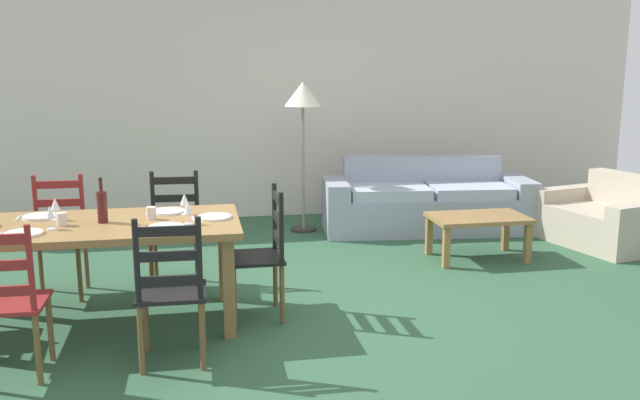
# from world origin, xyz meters

# --- Properties ---
(ground_plane) EXTENTS (9.60, 9.60, 0.02)m
(ground_plane) POSITION_xyz_m (0.00, 0.00, -0.01)
(ground_plane) COLOR #2E563B
(wall_far) EXTENTS (9.60, 0.16, 2.70)m
(wall_far) POSITION_xyz_m (0.00, 3.30, 1.35)
(wall_far) COLOR beige
(wall_far) RESTS_ON ground_plane
(dining_table) EXTENTS (1.90, 0.96, 0.75)m
(dining_table) POSITION_xyz_m (-1.41, -0.08, 0.66)
(dining_table) COLOR olive
(dining_table) RESTS_ON ground_plane
(dining_chair_near_left) EXTENTS (0.43, 0.41, 0.96)m
(dining_chair_near_left) POSITION_xyz_m (-1.87, -0.84, 0.48)
(dining_chair_near_left) COLOR maroon
(dining_chair_near_left) RESTS_ON ground_plane
(dining_chair_near_right) EXTENTS (0.43, 0.41, 0.96)m
(dining_chair_near_right) POSITION_xyz_m (-0.93, -0.82, 0.48)
(dining_chair_near_right) COLOR black
(dining_chair_near_right) RESTS_ON ground_plane
(dining_chair_far_left) EXTENTS (0.42, 0.40, 0.96)m
(dining_chair_far_left) POSITION_xyz_m (-1.84, 0.69, 0.48)
(dining_chair_far_left) COLOR maroon
(dining_chair_far_left) RESTS_ON ground_plane
(dining_chair_far_right) EXTENTS (0.44, 0.42, 0.96)m
(dining_chair_far_right) POSITION_xyz_m (-0.93, 0.71, 0.48)
(dining_chair_far_right) COLOR black
(dining_chair_far_right) RESTS_ON ground_plane
(dining_chair_head_east) EXTENTS (0.40, 0.42, 0.96)m
(dining_chair_head_east) POSITION_xyz_m (-0.29, -0.10, 0.48)
(dining_chair_head_east) COLOR black
(dining_chair_head_east) RESTS_ON ground_plane
(dinner_plate_near_left) EXTENTS (0.24, 0.24, 0.02)m
(dinner_plate_near_left) POSITION_xyz_m (-1.86, -0.33, 0.76)
(dinner_plate_near_left) COLOR white
(dinner_plate_near_left) RESTS_ON dining_table
(dinner_plate_near_right) EXTENTS (0.24, 0.24, 0.02)m
(dinner_plate_near_right) POSITION_xyz_m (-0.96, -0.33, 0.76)
(dinner_plate_near_right) COLOR white
(dinner_plate_near_right) RESTS_ON dining_table
(fork_near_right) EXTENTS (0.02, 0.17, 0.01)m
(fork_near_right) POSITION_xyz_m (-1.11, -0.33, 0.75)
(fork_near_right) COLOR silver
(fork_near_right) RESTS_ON dining_table
(dinner_plate_far_left) EXTENTS (0.24, 0.24, 0.02)m
(dinner_plate_far_left) POSITION_xyz_m (-1.86, 0.17, 0.76)
(dinner_plate_far_left) COLOR white
(dinner_plate_far_left) RESTS_ON dining_table
(fork_far_left) EXTENTS (0.02, 0.17, 0.01)m
(fork_far_left) POSITION_xyz_m (-2.01, 0.17, 0.75)
(fork_far_left) COLOR silver
(fork_far_left) RESTS_ON dining_table
(dinner_plate_far_right) EXTENTS (0.24, 0.24, 0.02)m
(dinner_plate_far_right) POSITION_xyz_m (-0.96, 0.17, 0.76)
(dinner_plate_far_right) COLOR white
(dinner_plate_far_right) RESTS_ON dining_table
(fork_far_right) EXTENTS (0.03, 0.17, 0.01)m
(fork_far_right) POSITION_xyz_m (-1.11, 0.17, 0.75)
(fork_far_right) COLOR silver
(fork_far_right) RESTS_ON dining_table
(dinner_plate_head_east) EXTENTS (0.24, 0.24, 0.02)m
(dinner_plate_head_east) POSITION_xyz_m (-0.63, -0.08, 0.76)
(dinner_plate_head_east) COLOR white
(dinner_plate_head_east) RESTS_ON dining_table
(fork_head_east) EXTENTS (0.03, 0.17, 0.01)m
(fork_head_east) POSITION_xyz_m (-0.78, -0.08, 0.75)
(fork_head_east) COLOR silver
(fork_head_east) RESTS_ON dining_table
(wine_bottle) EXTENTS (0.07, 0.07, 0.32)m
(wine_bottle) POSITION_xyz_m (-1.40, -0.07, 0.87)
(wine_bottle) COLOR #471919
(wine_bottle) RESTS_ON dining_table
(wine_glass_near_left) EXTENTS (0.06, 0.06, 0.16)m
(wine_glass_near_left) POSITION_xyz_m (-1.71, -0.21, 0.86)
(wine_glass_near_left) COLOR white
(wine_glass_near_left) RESTS_ON dining_table
(wine_glass_near_right) EXTENTS (0.06, 0.06, 0.16)m
(wine_glass_near_right) POSITION_xyz_m (-0.81, -0.23, 0.86)
(wine_glass_near_right) COLOR white
(wine_glass_near_right) RESTS_ON dining_table
(wine_glass_far_left) EXTENTS (0.06, 0.06, 0.16)m
(wine_glass_far_left) POSITION_xyz_m (-1.73, 0.07, 0.86)
(wine_glass_far_left) COLOR white
(wine_glass_far_left) RESTS_ON dining_table
(wine_glass_far_right) EXTENTS (0.06, 0.06, 0.16)m
(wine_glass_far_right) POSITION_xyz_m (-0.84, 0.08, 0.86)
(wine_glass_far_right) COLOR white
(wine_glass_far_right) RESTS_ON dining_table
(coffee_cup_primary) EXTENTS (0.07, 0.07, 0.09)m
(coffee_cup_primary) POSITION_xyz_m (-1.07, -0.03, 0.80)
(coffee_cup_primary) COLOR silver
(coffee_cup_primary) RESTS_ON dining_table
(coffee_cup_secondary) EXTENTS (0.07, 0.07, 0.09)m
(coffee_cup_secondary) POSITION_xyz_m (-1.66, -0.11, 0.80)
(coffee_cup_secondary) COLOR silver
(coffee_cup_secondary) RESTS_ON dining_table
(couch) EXTENTS (2.35, 1.03, 0.80)m
(couch) POSITION_xyz_m (1.78, 2.22, 0.29)
(couch) COLOR #949CAC
(couch) RESTS_ON ground_plane
(coffee_table) EXTENTS (0.90, 0.56, 0.42)m
(coffee_table) POSITION_xyz_m (1.87, 1.01, 0.36)
(coffee_table) COLOR olive
(coffee_table) RESTS_ON ground_plane
(armchair_upholstered) EXTENTS (1.06, 1.32, 0.72)m
(armchair_upholstered) POSITION_xyz_m (3.39, 1.28, 0.25)
(armchair_upholstered) COLOR #BAAC94
(armchair_upholstered) RESTS_ON ground_plane
(standing_lamp) EXTENTS (0.40, 0.40, 1.64)m
(standing_lamp) POSITION_xyz_m (0.42, 2.41, 1.41)
(standing_lamp) COLOR #332D28
(standing_lamp) RESTS_ON ground_plane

